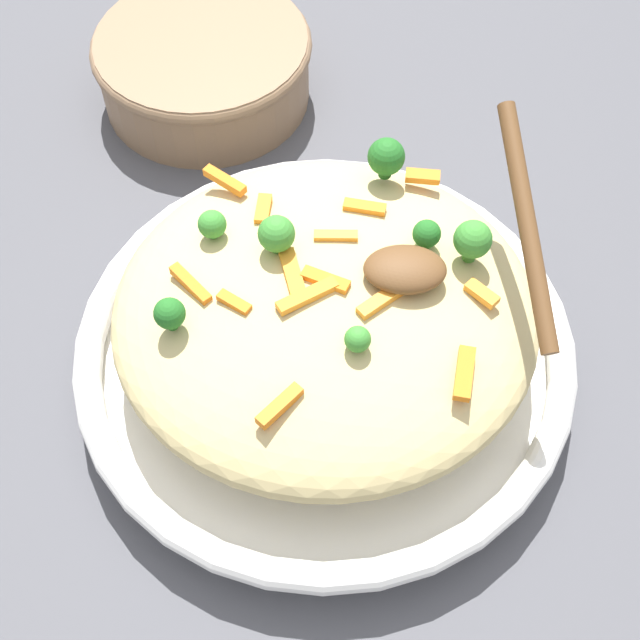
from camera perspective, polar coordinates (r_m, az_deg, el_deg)
The scene contains 26 objects.
ground_plane at distance 0.68m, azimuth -0.00°, elevation -3.26°, with size 2.40×2.40×0.00m, color #4C4C51.
serving_bowl at distance 0.66m, azimuth -0.00°, elevation -2.12°, with size 0.37×0.37×0.05m.
pasta_mound at distance 0.61m, azimuth -0.00°, elevation 0.54°, with size 0.30×0.29×0.07m, color #D1BA7A.
carrot_piece_0 at distance 0.61m, azimuth 0.70°, elevation 5.47°, with size 0.03×0.01×0.01m, color orange.
carrot_piece_1 at distance 0.58m, azimuth 0.08°, elevation 2.77°, with size 0.03×0.01×0.01m, color orange.
carrot_piece_2 at distance 0.66m, azimuth 6.42°, elevation 9.32°, with size 0.03×0.01×0.01m, color orange.
carrot_piece_3 at distance 0.63m, azimuth 2.60°, elevation 7.38°, with size 0.03×0.01×0.01m, color orange.
carrot_piece_4 at distance 0.58m, azimuth -5.99°, elevation 1.16°, with size 0.02×0.01×0.01m, color orange.
carrot_piece_5 at distance 0.63m, azimuth -4.06°, elevation 7.20°, with size 0.03×0.01×0.01m, color orange.
carrot_piece_6 at distance 0.59m, azimuth 10.19°, elevation 1.72°, with size 0.02×0.01×0.01m, color orange.
carrot_piece_7 at distance 0.57m, azimuth -1.19°, elevation 1.60°, with size 0.04×0.01×0.01m, color orange.
carrot_piece_8 at distance 0.60m, azimuth -8.79°, elevation 2.36°, with size 0.04×0.01×0.01m, color orange.
carrot_piece_9 at distance 0.59m, azimuth -2.17°, elevation 3.09°, with size 0.04×0.01×0.01m, color orange.
carrot_piece_10 at distance 0.56m, azimuth 9.06°, elevation -3.46°, with size 0.04×0.01×0.01m, color orange.
carrot_piece_11 at distance 0.54m, azimuth -3.04°, elevation -5.62°, with size 0.03×0.01×0.01m, color orange.
carrot_piece_12 at distance 0.58m, azimuth 3.75°, elevation 1.31°, with size 0.04×0.01×0.01m, color orange.
carrot_piece_13 at distance 0.65m, azimuth -6.57°, elevation 9.06°, with size 0.04×0.01×0.01m, color orange.
broccoli_floret_0 at distance 0.57m, azimuth -10.16°, elevation 0.40°, with size 0.02×0.02×0.03m.
broccoli_floret_1 at distance 0.59m, azimuth -3.21°, elevation 5.61°, with size 0.03×0.03×0.03m.
broccoli_floret_2 at distance 0.61m, azimuth -7.40°, elevation 6.21°, with size 0.02×0.02×0.02m.
broccoli_floret_3 at distance 0.60m, azimuth 6.65°, elevation 5.61°, with size 0.02×0.02×0.02m.
broccoli_floret_4 at distance 0.55m, azimuth 2.10°, elevation -1.27°, with size 0.02×0.02×0.02m.
broccoli_floret_5 at distance 0.60m, azimuth 9.61°, elevation 5.19°, with size 0.03×0.03×0.03m.
broccoli_floret_6 at distance 0.65m, azimuth 4.03°, elevation 10.58°, with size 0.03×0.03×0.03m.
serving_spoon at distance 0.58m, azimuth 8.14°, elevation 4.34°, with size 0.12×0.16×0.08m.
companion_bowl at distance 0.86m, azimuth -7.85°, elevation 16.28°, with size 0.21×0.21×0.07m.
Camera 1 is at (0.00, -0.35, 0.59)m, focal length 48.92 mm.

